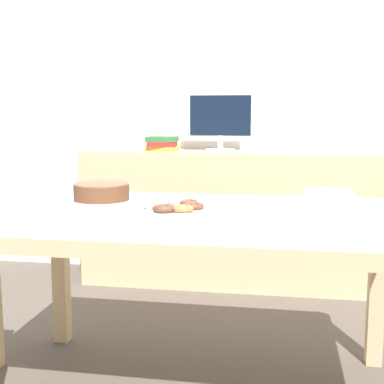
{
  "coord_description": "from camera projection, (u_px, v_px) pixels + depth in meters",
  "views": [
    {
      "loc": [
        0.33,
        -2.06,
        1.15
      ],
      "look_at": [
        -0.04,
        0.06,
        0.83
      ],
      "focal_mm": 50.0,
      "sensor_mm": 36.0,
      "label": 1
    }
  ],
  "objects": [
    {
      "name": "tealight_centre",
      "position": [
        348.0,
        197.0,
        2.36
      ],
      "size": [
        0.04,
        0.04,
        0.04
      ],
      "color": "silver",
      "rests_on": "dining_table"
    },
    {
      "name": "sideboard",
      "position": [
        232.0,
        218.0,
        3.59
      ],
      "size": [
        1.99,
        0.44,
        0.9
      ],
      "color": "#D1B284",
      "rests_on": "ground"
    },
    {
      "name": "book_stack",
      "position": [
        162.0,
        144.0,
        3.6
      ],
      "size": [
        0.21,
        0.18,
        0.1
      ],
      "color": "#B29933",
      "rests_on": "sideboard"
    },
    {
      "name": "cake_chocolate_round",
      "position": [
        102.0,
        194.0,
        2.28
      ],
      "size": [
        0.32,
        0.32,
        0.08
      ],
      "color": "silver",
      "rests_on": "dining_table"
    },
    {
      "name": "plate_stack",
      "position": [
        328.0,
        199.0,
        2.17
      ],
      "size": [
        0.21,
        0.21,
        0.07
      ],
      "color": "silver",
      "rests_on": "dining_table"
    },
    {
      "name": "tealight_near_front",
      "position": [
        249.0,
        211.0,
        2.03
      ],
      "size": [
        0.04,
        0.04,
        0.04
      ],
      "color": "silver",
      "rests_on": "dining_table"
    },
    {
      "name": "tealight_near_cakes",
      "position": [
        298.0,
        196.0,
        2.4
      ],
      "size": [
        0.04,
        0.04,
        0.04
      ],
      "color": "silver",
      "rests_on": "dining_table"
    },
    {
      "name": "tealight_left_edge",
      "position": [
        303.0,
        218.0,
        1.9
      ],
      "size": [
        0.04,
        0.04,
        0.04
      ],
      "color": "silver",
      "rests_on": "dining_table"
    },
    {
      "name": "wall_back",
      "position": [
        238.0,
        92.0,
        3.76
      ],
      "size": [
        8.0,
        0.1,
        2.6
      ],
      "primitive_type": "cube",
      "color": "white",
      "rests_on": "ground"
    },
    {
      "name": "dining_table",
      "position": [
        199.0,
        233.0,
        2.13
      ],
      "size": [
        1.64,
        0.88,
        0.77
      ],
      "color": "silver",
      "rests_on": "ground"
    },
    {
      "name": "computer_monitor",
      "position": [
        220.0,
        123.0,
        3.51
      ],
      "size": [
        0.42,
        0.2,
        0.38
      ],
      "color": "silver",
      "rests_on": "sideboard"
    },
    {
      "name": "tealight_right_edge",
      "position": [
        270.0,
        211.0,
        2.03
      ],
      "size": [
        0.04,
        0.04,
        0.04
      ],
      "color": "silver",
      "rests_on": "dining_table"
    },
    {
      "name": "pastry_platter",
      "position": [
        173.0,
        208.0,
        2.08
      ],
      "size": [
        0.37,
        0.37,
        0.04
      ],
      "color": "silver",
      "rests_on": "dining_table"
    }
  ]
}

